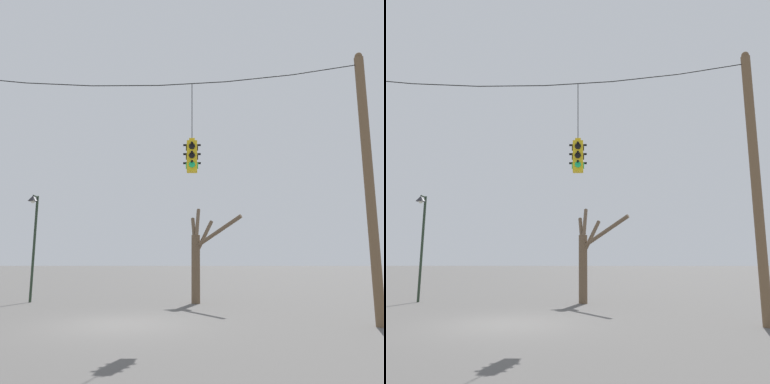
{
  "view_description": "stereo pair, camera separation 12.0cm",
  "coord_description": "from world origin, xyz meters",
  "views": [
    {
      "loc": [
        2.44,
        -12.28,
        2.03
      ],
      "look_at": [
        2.29,
        -0.36,
        4.17
      ],
      "focal_mm": 35.0,
      "sensor_mm": 36.0,
      "label": 1
    },
    {
      "loc": [
        2.56,
        -12.28,
        2.03
      ],
      "look_at": [
        2.29,
        -0.36,
        4.17
      ],
      "focal_mm": 35.0,
      "sensor_mm": 36.0,
      "label": 2
    }
  ],
  "objects": [
    {
      "name": "span_wire",
      "position": [
        -0.0,
        -0.36,
        8.12
      ],
      "size": [
        16.05,
        0.03,
        0.76
      ],
      "color": "black"
    },
    {
      "name": "ground_plane",
      "position": [
        0.0,
        0.0,
        0.0
      ],
      "size": [
        200.0,
        200.0,
        0.0
      ],
      "primitive_type": "plane",
      "color": "#565451"
    },
    {
      "name": "bare_tree",
      "position": [
        2.53,
        5.66,
        2.2
      ],
      "size": [
        2.36,
        2.71,
        4.57
      ],
      "color": "brown",
      "rests_on": "ground_plane"
    },
    {
      "name": "street_lamp",
      "position": [
        -5.49,
        5.74,
        3.72
      ],
      "size": [
        0.46,
        0.8,
        5.12
      ],
      "color": "#233323",
      "rests_on": "ground_plane"
    },
    {
      "name": "utility_pole_right",
      "position": [
        8.02,
        -0.36,
        4.5
      ],
      "size": [
        0.3,
        0.3,
        9.04
      ],
      "color": "brown",
      "rests_on": "ground_plane"
    },
    {
      "name": "traffic_light_near_right_pole",
      "position": [
        2.29,
        -0.36,
        5.38
      ],
      "size": [
        0.58,
        0.58,
        3.09
      ],
      "color": "yellow"
    }
  ]
}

